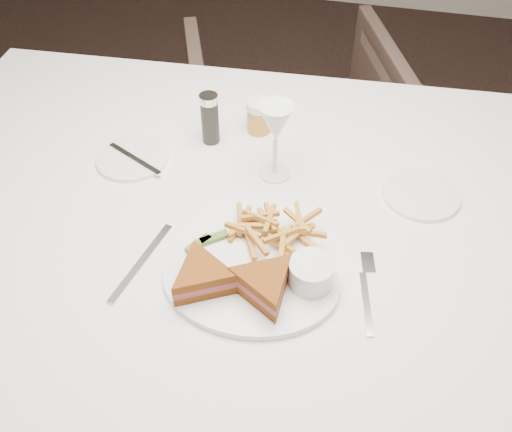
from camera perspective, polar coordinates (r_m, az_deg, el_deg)
The scene contains 4 objects.
ground at distance 1.83m, azimuth 3.31°, elevation -13.55°, with size 5.00×5.00×0.00m, color black.
table at distance 1.44m, azimuth 0.46°, elevation -10.62°, with size 1.63×1.09×0.75m, color white.
chair_far at distance 2.05m, azimuth 3.72°, elevation 8.97°, with size 0.69×0.65×0.71m, color #48352C.
table_setting at distance 1.08m, azimuth 0.24°, elevation -0.83°, with size 0.79×0.64×0.18m.
Camera 1 is at (0.12, -0.94, 1.56)m, focal length 40.00 mm.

